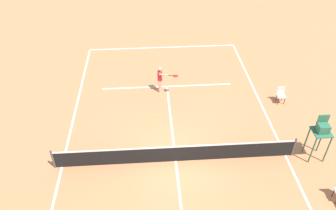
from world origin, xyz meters
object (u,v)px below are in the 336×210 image
object	(u,v)px
tennis_ball	(154,116)
player_serving	(161,77)
courtside_chair_mid	(281,94)
umpire_chair	(321,131)

from	to	relation	value
tennis_ball	player_serving	bearing A→B (deg)	-102.05
courtside_chair_mid	tennis_ball	bearing A→B (deg)	6.56
player_serving	courtside_chair_mid	size ratio (longest dim) A/B	1.77
courtside_chair_mid	umpire_chair	bearing A→B (deg)	92.01
player_serving	tennis_ball	world-z (taller)	player_serving
umpire_chair	courtside_chair_mid	bearing A→B (deg)	-87.99
player_serving	tennis_ball	bearing A→B (deg)	3.19
player_serving	umpire_chair	xyz separation A→B (m)	(-6.96, 5.84, 0.61)
tennis_ball	courtside_chair_mid	size ratio (longest dim) A/B	0.07
umpire_chair	courtside_chair_mid	size ratio (longest dim) A/B	2.54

